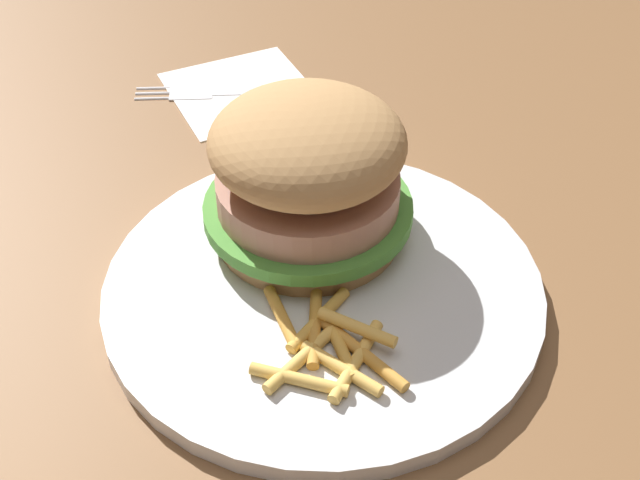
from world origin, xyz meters
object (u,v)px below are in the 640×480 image
sandwich (308,173)px  napkin (242,91)px  fries_pile (328,345)px  plate (320,284)px  fork (239,88)px

sandwich → napkin: size_ratio=1.20×
fries_pile → napkin: 0.30m
sandwich → fries_pile: size_ratio=1.32×
fries_pile → napkin: bearing=77.7°
napkin → plate: bearing=-100.2°
napkin → fries_pile: bearing=-102.3°
plate → fries_pile: fries_pile is taller
plate → napkin: bearing=79.8°
fries_pile → fork: bearing=78.0°
sandwich → fork: (0.03, 0.20, -0.06)m
plate → fork: 0.24m
sandwich → plate: bearing=-105.5°
sandwich → fork: 0.21m
plate → fork: (0.04, 0.24, -0.00)m
napkin → fork: bearing=157.1°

